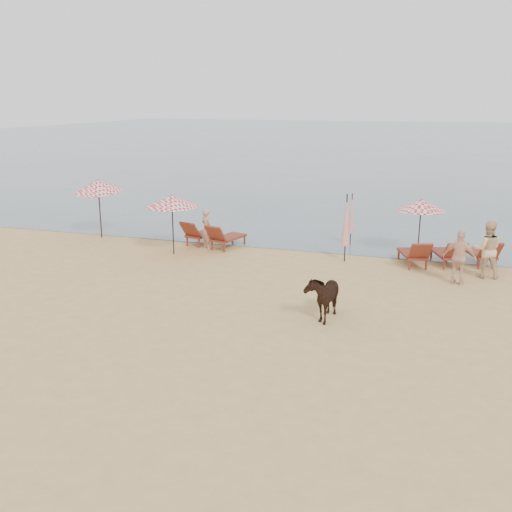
{
  "coord_description": "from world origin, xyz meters",
  "views": [
    {
      "loc": [
        5.11,
        -11.06,
        5.74
      ],
      "look_at": [
        0.0,
        5.0,
        1.1
      ],
      "focal_mm": 40.0,
      "sensor_mm": 36.0,
      "label": 1
    }
  ],
  "objects_px": {
    "lounger_cluster_right": "(449,253)",
    "umbrella_open_left_a": "(172,201)",
    "beachgoer_right_a": "(487,249)",
    "umbrella_open_left_b": "(98,186)",
    "umbrella_closed_left": "(351,214)",
    "cow": "(323,295)",
    "lounger_cluster_left": "(212,235)",
    "umbrella_open_right": "(421,205)",
    "beachgoer_right_b": "(460,258)",
    "umbrella_closed_right": "(346,220)",
    "beachgoer_left": "(207,229)"
  },
  "relations": [
    {
      "from": "umbrella_open_left_b",
      "to": "umbrella_closed_left",
      "type": "distance_m",
      "value": 10.62
    },
    {
      "from": "umbrella_open_right",
      "to": "beachgoer_left",
      "type": "xyz_separation_m",
      "value": [
        -8.04,
        -1.31,
        -1.16
      ]
    },
    {
      "from": "umbrella_open_left_b",
      "to": "cow",
      "type": "bearing_deg",
      "value": -30.38
    },
    {
      "from": "lounger_cluster_right",
      "to": "beachgoer_right_b",
      "type": "distance_m",
      "value": 2.13
    },
    {
      "from": "beachgoer_right_a",
      "to": "umbrella_open_left_b",
      "type": "bearing_deg",
      "value": -9.71
    },
    {
      "from": "lounger_cluster_right",
      "to": "umbrella_closed_right",
      "type": "distance_m",
      "value": 3.79
    },
    {
      "from": "umbrella_open_right",
      "to": "beachgoer_right_a",
      "type": "height_order",
      "value": "umbrella_open_right"
    },
    {
      "from": "lounger_cluster_right",
      "to": "umbrella_closed_left",
      "type": "height_order",
      "value": "umbrella_closed_left"
    },
    {
      "from": "umbrella_closed_left",
      "to": "beachgoer_left",
      "type": "distance_m",
      "value": 5.82
    },
    {
      "from": "lounger_cluster_right",
      "to": "umbrella_open_left_b",
      "type": "xyz_separation_m",
      "value": [
        -14.18,
        0.08,
        1.75
      ]
    },
    {
      "from": "umbrella_open_left_a",
      "to": "umbrella_closed_right",
      "type": "relative_size",
      "value": 0.92
    },
    {
      "from": "umbrella_open_left_a",
      "to": "beachgoer_right_b",
      "type": "bearing_deg",
      "value": -7.55
    },
    {
      "from": "umbrella_open_left_a",
      "to": "umbrella_closed_right",
      "type": "height_order",
      "value": "umbrella_closed_right"
    },
    {
      "from": "umbrella_open_right",
      "to": "umbrella_open_left_a",
      "type": "bearing_deg",
      "value": -140.75
    },
    {
      "from": "umbrella_closed_right",
      "to": "beachgoer_right_a",
      "type": "bearing_deg",
      "value": -6.13
    },
    {
      "from": "lounger_cluster_left",
      "to": "umbrella_open_right",
      "type": "relative_size",
      "value": 1.11
    },
    {
      "from": "umbrella_closed_left",
      "to": "umbrella_closed_right",
      "type": "height_order",
      "value": "umbrella_closed_right"
    },
    {
      "from": "cow",
      "to": "beachgoer_left",
      "type": "bearing_deg",
      "value": 138.2
    },
    {
      "from": "umbrella_open_left_a",
      "to": "umbrella_closed_left",
      "type": "distance_m",
      "value": 7.16
    },
    {
      "from": "cow",
      "to": "umbrella_open_left_b",
      "type": "bearing_deg",
      "value": 153.6
    },
    {
      "from": "umbrella_closed_right",
      "to": "lounger_cluster_right",
      "type": "bearing_deg",
      "value": 7.87
    },
    {
      "from": "lounger_cluster_left",
      "to": "beachgoer_right_b",
      "type": "height_order",
      "value": "beachgoer_right_b"
    },
    {
      "from": "umbrella_closed_left",
      "to": "beachgoer_right_a",
      "type": "height_order",
      "value": "umbrella_closed_left"
    },
    {
      "from": "lounger_cluster_right",
      "to": "beachgoer_right_a",
      "type": "relative_size",
      "value": 1.88
    },
    {
      "from": "umbrella_open_right",
      "to": "beachgoer_right_b",
      "type": "xyz_separation_m",
      "value": [
        1.37,
        -3.08,
        -1.09
      ]
    },
    {
      "from": "beachgoer_right_a",
      "to": "beachgoer_right_b",
      "type": "xyz_separation_m",
      "value": [
        -0.87,
        -1.06,
        -0.07
      ]
    },
    {
      "from": "umbrella_open_left_a",
      "to": "beachgoer_right_a",
      "type": "height_order",
      "value": "umbrella_open_left_a"
    },
    {
      "from": "beachgoer_left",
      "to": "lounger_cluster_right",
      "type": "bearing_deg",
      "value": -145.69
    },
    {
      "from": "cow",
      "to": "beachgoer_left",
      "type": "height_order",
      "value": "beachgoer_left"
    },
    {
      "from": "umbrella_open_left_b",
      "to": "cow",
      "type": "distance_m",
      "value": 12.71
    },
    {
      "from": "lounger_cluster_left",
      "to": "cow",
      "type": "height_order",
      "value": "cow"
    },
    {
      "from": "umbrella_closed_right",
      "to": "beachgoer_right_a",
      "type": "relative_size",
      "value": 1.31
    },
    {
      "from": "umbrella_open_right",
      "to": "beachgoer_left",
      "type": "height_order",
      "value": "umbrella_open_right"
    },
    {
      "from": "lounger_cluster_right",
      "to": "umbrella_closed_right",
      "type": "height_order",
      "value": "umbrella_closed_right"
    },
    {
      "from": "umbrella_open_right",
      "to": "cow",
      "type": "xyz_separation_m",
      "value": [
        -2.21,
        -7.27,
        -1.32
      ]
    },
    {
      "from": "umbrella_closed_left",
      "to": "cow",
      "type": "height_order",
      "value": "umbrella_closed_left"
    },
    {
      "from": "beachgoer_left",
      "to": "beachgoer_right_b",
      "type": "height_order",
      "value": "beachgoer_right_b"
    },
    {
      "from": "cow",
      "to": "lounger_cluster_right",
      "type": "bearing_deg",
      "value": 66.12
    },
    {
      "from": "umbrella_closed_right",
      "to": "beachgoer_right_a",
      "type": "xyz_separation_m",
      "value": [
        4.76,
        -0.51,
        -0.58
      ]
    },
    {
      "from": "umbrella_open_left_a",
      "to": "beachgoer_left",
      "type": "bearing_deg",
      "value": 48.0
    },
    {
      "from": "lounger_cluster_left",
      "to": "umbrella_open_right",
      "type": "xyz_separation_m",
      "value": [
        7.97,
        0.96,
        1.47
      ]
    },
    {
      "from": "lounger_cluster_right",
      "to": "umbrella_open_left_a",
      "type": "bearing_deg",
      "value": 168.89
    },
    {
      "from": "umbrella_open_left_a",
      "to": "umbrella_closed_right",
      "type": "xyz_separation_m",
      "value": [
        6.42,
        0.97,
        -0.52
      ]
    },
    {
      "from": "umbrella_open_left_b",
      "to": "beachgoer_left",
      "type": "height_order",
      "value": "umbrella_open_left_b"
    },
    {
      "from": "lounger_cluster_left",
      "to": "umbrella_closed_right",
      "type": "bearing_deg",
      "value": 9.43
    },
    {
      "from": "umbrella_open_right",
      "to": "umbrella_closed_left",
      "type": "height_order",
      "value": "umbrella_open_right"
    },
    {
      "from": "umbrella_open_left_a",
      "to": "beachgoer_left",
      "type": "xyz_separation_m",
      "value": [
        0.91,
        1.17,
        -1.25
      ]
    },
    {
      "from": "umbrella_closed_left",
      "to": "umbrella_closed_right",
      "type": "distance_m",
      "value": 2.45
    },
    {
      "from": "umbrella_closed_left",
      "to": "beachgoer_right_a",
      "type": "distance_m",
      "value": 5.75
    },
    {
      "from": "beachgoer_right_b",
      "to": "lounger_cluster_right",
      "type": "bearing_deg",
      "value": -68.58
    }
  ]
}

